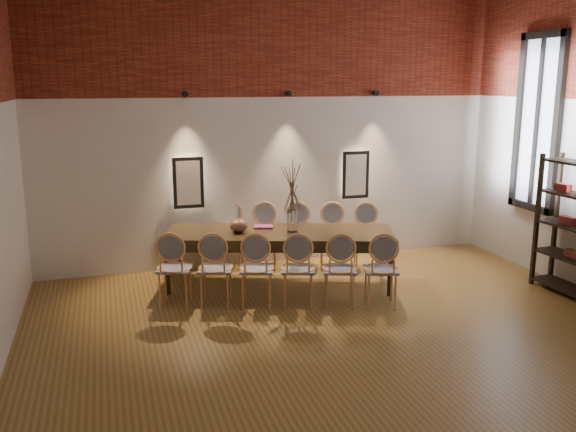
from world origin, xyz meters
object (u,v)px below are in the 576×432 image
object	(u,v)px
chair_near_a	(175,268)
chair_near_b	(216,268)
shelving_rack	(573,227)
book	(264,227)
bowl	(239,226)
dining_table	(279,258)
chair_far_a	(195,237)
chair_far_f	(367,238)
chair_far_c	(264,237)
chair_near_d	(298,269)
chair_far_b	(230,237)
chair_near_f	(381,269)
vase	(292,221)
chair_far_e	(333,237)
chair_near_e	(339,269)
chair_near_c	(257,269)
chair_far_d	(298,237)

from	to	relation	value
chair_near_a	chair_near_b	size ratio (longest dim) A/B	1.00
shelving_rack	book	bearing A→B (deg)	152.62
bowl	dining_table	bearing A→B (deg)	-12.63
chair_near_b	shelving_rack	distance (m)	4.60
chair_far_a	chair_near_a	bearing A→B (deg)	90.00
dining_table	chair_far_f	size ratio (longest dim) A/B	3.25
chair_far_c	book	bearing A→B (deg)	93.06
chair_far_f	bowl	distance (m)	2.03
chair_near_d	chair_far_b	size ratio (longest dim) A/B	1.00
chair_near_f	chair_far_b	distance (m)	2.55
chair_far_c	vase	xyz separation A→B (m)	(0.17, -0.86, 0.43)
chair_far_a	bowl	xyz separation A→B (m)	(0.44, -1.01, 0.37)
chair_far_a	chair_far_c	bearing A→B (deg)	-180.00
chair_far_a	chair_far_c	size ratio (longest dim) A/B	1.00
book	chair_far_e	bearing A→B (deg)	11.98
chair_near_f	chair_near_d	bearing A→B (deg)	-180.00
chair_near_e	chair_far_f	bearing A→B (deg)	71.73
chair_near_a	chair_far_c	bearing A→B (deg)	56.56
chair_far_b	chair_near_d	bearing A→B (deg)	123.44
chair_near_c	chair_far_e	xyz separation A→B (m)	(1.44, 1.15, 0.00)
chair_far_d	vase	distance (m)	0.89
chair_far_c	chair_far_f	bearing A→B (deg)	-180.00
chair_near_b	vase	world-z (taller)	vase
chair_near_e	chair_far_d	bearing A→B (deg)	108.27
chair_near_b	chair_far_c	distance (m)	1.62
chair_near_e	chair_far_b	world-z (taller)	same
chair_near_b	book	distance (m)	1.15
chair_far_b	chair_far_f	bearing A→B (deg)	-180.00
chair_near_d	chair_far_a	size ratio (longest dim) A/B	1.00
chair_near_a	chair_far_a	xyz separation A→B (m)	(0.47, 1.47, 0.00)
chair_far_d	book	bearing A→B (deg)	49.84
chair_near_f	book	world-z (taller)	chair_near_f
chair_near_b	shelving_rack	size ratio (longest dim) A/B	0.52
chair_far_a	chair_far_b	distance (m)	0.51
chair_near_e	chair_near_f	distance (m)	0.51
vase	chair_near_c	bearing A→B (deg)	-136.86
chair_near_f	vase	world-z (taller)	vase
chair_near_d	chair_far_d	size ratio (longest dim) A/B	1.00
chair_near_a	chair_near_f	bearing A→B (deg)	0.00
chair_near_b	bowl	xyz separation A→B (m)	(0.43, 0.62, 0.37)
chair_far_a	chair_far_e	size ratio (longest dim) A/B	1.00
chair_far_b	dining_table	bearing A→B (deg)	134.72
chair_near_f	bowl	world-z (taller)	chair_near_f
chair_near_b	chair_near_c	world-z (taller)	same
bowl	shelving_rack	size ratio (longest dim) A/B	0.13
chair_near_e	chair_far_d	distance (m)	1.62
chair_far_a	bowl	bearing A→B (deg)	131.61
chair_near_f	shelving_rack	size ratio (longest dim) A/B	0.52
chair_near_c	chair_far_f	distance (m)	2.17
chair_near_e	chair_far_f	world-z (taller)	same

